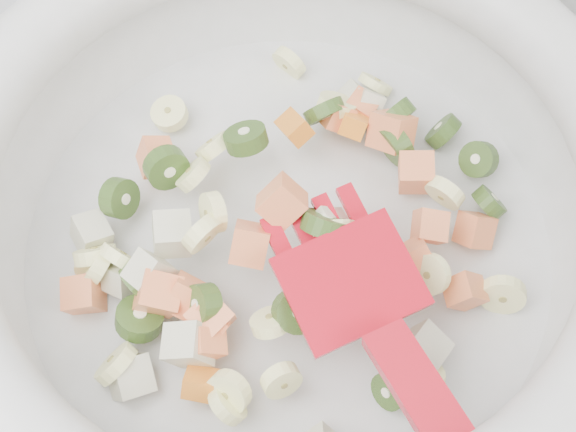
% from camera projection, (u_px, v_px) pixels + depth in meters
% --- Properties ---
extents(mixing_bowl, '(0.47, 0.43, 0.12)m').
position_uv_depth(mixing_bowl, '(288.00, 204.00, 0.47)').
color(mixing_bowl, silver).
rests_on(mixing_bowl, counter).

